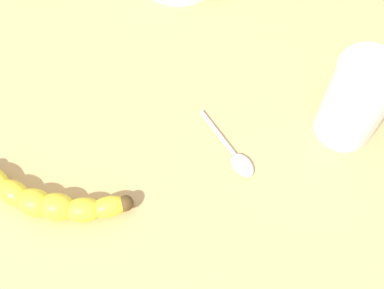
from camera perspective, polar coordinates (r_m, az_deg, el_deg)
wooden_tabletop at (r=71.08cm, az=-3.61°, el=1.38°), size 120.00×120.00×3.00cm
banana at (r=65.79cm, az=-15.20°, el=-5.83°), size 11.54×17.76×3.39cm
smoothie_glass at (r=67.12cm, az=17.26°, el=4.47°), size 7.70×7.70×12.97cm
teaspoon at (r=67.18cm, az=5.12°, el=-1.81°), size 3.76×11.26×0.80cm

